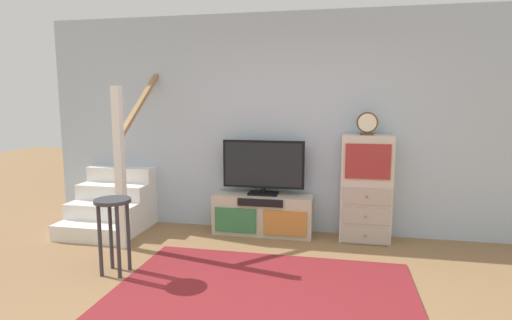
{
  "coord_description": "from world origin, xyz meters",
  "views": [
    {
      "loc": [
        0.61,
        -2.68,
        1.65
      ],
      "look_at": [
        -0.29,
        1.73,
        0.99
      ],
      "focal_mm": 28.97,
      "sensor_mm": 36.0,
      "label": 1
    }
  ],
  "objects_px": {
    "side_cabinet": "(366,189)",
    "desk_clock": "(367,124)",
    "television": "(263,166)",
    "bar_stool_near": "(113,218)",
    "media_console": "(263,214)"
  },
  "relations": [
    {
      "from": "side_cabinet",
      "to": "bar_stool_near",
      "type": "xyz_separation_m",
      "value": [
        -2.39,
        -1.45,
        -0.08
      ]
    },
    {
      "from": "side_cabinet",
      "to": "media_console",
      "type": "bearing_deg",
      "value": -179.53
    },
    {
      "from": "side_cabinet",
      "to": "desk_clock",
      "type": "xyz_separation_m",
      "value": [
        -0.01,
        -0.01,
        0.76
      ]
    },
    {
      "from": "bar_stool_near",
      "to": "media_console",
      "type": "bearing_deg",
      "value": 50.96
    },
    {
      "from": "media_console",
      "to": "desk_clock",
      "type": "height_order",
      "value": "desk_clock"
    },
    {
      "from": "television",
      "to": "bar_stool_near",
      "type": "distance_m",
      "value": 1.9
    },
    {
      "from": "side_cabinet",
      "to": "bar_stool_near",
      "type": "height_order",
      "value": "side_cabinet"
    },
    {
      "from": "media_console",
      "to": "side_cabinet",
      "type": "distance_m",
      "value": 1.28
    },
    {
      "from": "desk_clock",
      "to": "bar_stool_near",
      "type": "height_order",
      "value": "desk_clock"
    },
    {
      "from": "television",
      "to": "desk_clock",
      "type": "relative_size",
      "value": 3.8
    },
    {
      "from": "media_console",
      "to": "desk_clock",
      "type": "xyz_separation_m",
      "value": [
        1.21,
        -0.0,
        1.14
      ]
    },
    {
      "from": "bar_stool_near",
      "to": "desk_clock",
      "type": "bearing_deg",
      "value": 31.14
    },
    {
      "from": "side_cabinet",
      "to": "desk_clock",
      "type": "distance_m",
      "value": 0.76
    },
    {
      "from": "side_cabinet",
      "to": "bar_stool_near",
      "type": "bearing_deg",
      "value": -148.74
    },
    {
      "from": "media_console",
      "to": "bar_stool_near",
      "type": "bearing_deg",
      "value": -129.04
    }
  ]
}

